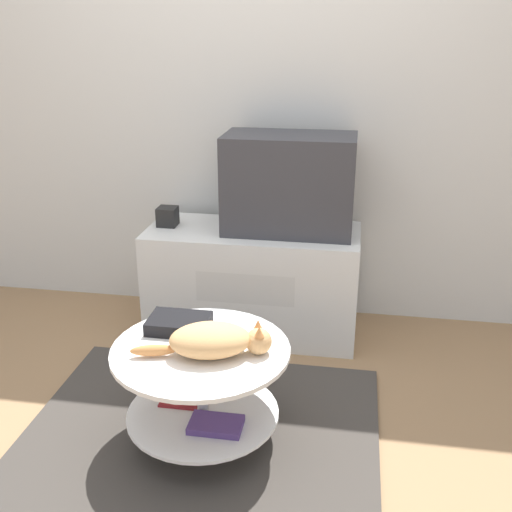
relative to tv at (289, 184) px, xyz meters
The scene contains 9 objects.
ground_plane 1.35m from the tv, 102.68° to the right, with size 12.00×12.00×0.00m, color #93704C.
wall_back 0.61m from the tv, 128.31° to the left, with size 8.00×0.05×2.60m.
rug 1.34m from the tv, 102.68° to the right, with size 1.44×1.30×0.02m.
tv_stand 0.57m from the tv, behind, with size 1.11×0.48×0.58m.
tv is the anchor object (origin of this frame).
speaker 0.67m from the tv, behind, with size 0.10×0.10×0.10m.
coffee_table 1.17m from the tv, 101.60° to the right, with size 0.68×0.68×0.42m.
dvd_box 1.01m from the tv, 110.49° to the right, with size 0.24×0.17×0.05m.
cat 1.11m from the tv, 97.93° to the right, with size 0.51×0.26×0.12m.
Camera 1 is at (0.56, -1.89, 1.57)m, focal length 42.00 mm.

